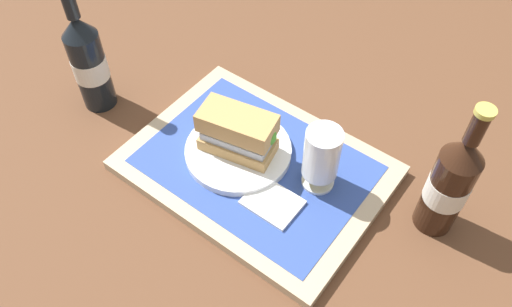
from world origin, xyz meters
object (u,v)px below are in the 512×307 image
object	(u,v)px
sandwich	(241,131)
beer_bottle	(450,184)
plate	(240,149)
beer_glass	(321,157)
second_bottle	(88,62)

from	to	relation	value
sandwich	beer_bottle	size ratio (longest dim) A/B	0.53
plate	beer_bottle	world-z (taller)	beer_bottle
beer_glass	second_bottle	distance (m)	0.47
plate	second_bottle	world-z (taller)	second_bottle
plate	sandwich	distance (m)	0.05
plate	beer_glass	xyz separation A→B (m)	(0.15, 0.03, 0.06)
beer_bottle	second_bottle	size ratio (longest dim) A/B	1.00
beer_glass	second_bottle	bearing A→B (deg)	-170.18
beer_glass	beer_bottle	size ratio (longest dim) A/B	0.47
plate	beer_glass	world-z (taller)	beer_glass
second_bottle	beer_bottle	bearing A→B (deg)	12.40
beer_bottle	second_bottle	bearing A→B (deg)	-167.60
sandwich	beer_glass	bearing A→B (deg)	-1.49
beer_glass	beer_bottle	world-z (taller)	beer_bottle
plate	beer_bottle	size ratio (longest dim) A/B	0.71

